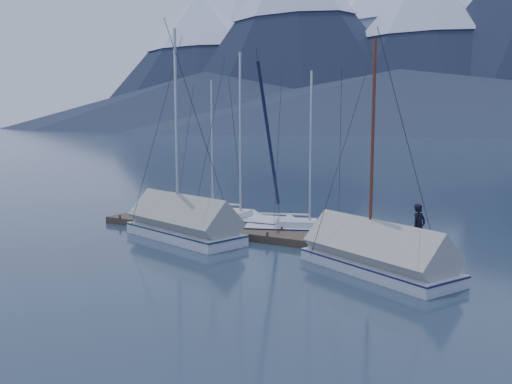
% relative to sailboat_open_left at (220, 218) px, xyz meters
% --- Properties ---
extents(ground, '(1000.00, 1000.00, 0.00)m').
position_rel_sailboat_open_left_xyz_m(ground, '(4.08, -5.07, -0.15)').
color(ground, '#172433').
rests_on(ground, ground).
extents(dock, '(18.00, 1.50, 0.54)m').
position_rel_sailboat_open_left_xyz_m(dock, '(4.08, -3.07, -0.04)').
color(dock, '#382D23').
rests_on(dock, ground).
extents(mooring_posts, '(15.12, 1.52, 0.35)m').
position_rel_sailboat_open_left_xyz_m(mooring_posts, '(3.58, -3.07, 0.20)').
color(mooring_posts, '#382D23').
rests_on(mooring_posts, ground).
extents(sailboat_open_left, '(6.64, 3.57, 8.45)m').
position_rel_sailboat_open_left_xyz_m(sailboat_open_left, '(0.00, 0.00, 0.00)').
color(sailboat_open_left, silver).
rests_on(sailboat_open_left, ground).
extents(sailboat_open_mid, '(7.62, 3.21, 9.84)m').
position_rel_sailboat_open_left_xyz_m(sailboat_open_mid, '(2.36, -0.77, 0.02)').
color(sailboat_open_mid, silver).
rests_on(sailboat_open_mid, ground).
extents(sailboat_open_right, '(6.73, 4.09, 8.62)m').
position_rel_sailboat_open_left_xyz_m(sailboat_open_right, '(6.31, -0.81, 0.00)').
color(sailboat_open_right, silver).
rests_on(sailboat_open_right, ground).
extents(sailboat_covered_near, '(7.37, 5.03, 9.28)m').
position_rel_sailboat_open_left_xyz_m(sailboat_covered_near, '(10.33, -5.62, 0.31)').
color(sailboat_covered_near, silver).
rests_on(sailboat_covered_near, ground).
extents(sailboat_covered_far, '(7.89, 4.21, 10.60)m').
position_rel_sailboat_open_left_xyz_m(sailboat_covered_far, '(0.66, -4.72, 0.37)').
color(sailboat_covered_far, silver).
rests_on(sailboat_covered_far, ground).
extents(person, '(0.69, 0.80, 1.87)m').
position_rel_sailboat_open_left_xyz_m(person, '(11.58, -2.99, 1.12)').
color(person, black).
rests_on(person, dock).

